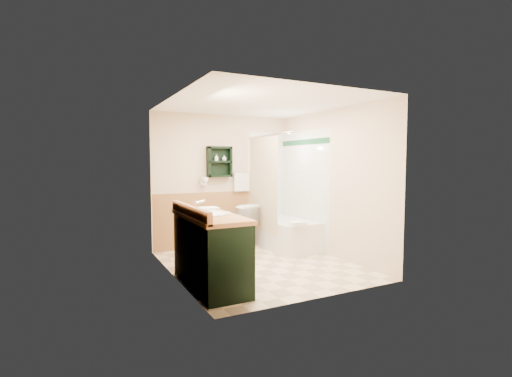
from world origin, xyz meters
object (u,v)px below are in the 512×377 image
object	(u,v)px
hair_dryer	(203,181)
vanity	(210,250)
toilet	(236,226)
soap_bottle_b	(224,159)
soap_bottle_a	(216,159)
vanity_book	(183,200)
wall_shelf	(219,162)
bathtub	(284,233)

from	to	relation	value
hair_dryer	vanity	world-z (taller)	hair_dryer
vanity	toilet	bearing A→B (deg)	57.40
hair_dryer	soap_bottle_b	world-z (taller)	soap_bottle_b
hair_dryer	soap_bottle_a	world-z (taller)	soap_bottle_a
soap_bottle_a	soap_bottle_b	world-z (taller)	soap_bottle_b
vanity_book	soap_bottle_a	world-z (taller)	soap_bottle_a
toilet	vanity_book	world-z (taller)	vanity_book
soap_bottle_a	vanity	bearing A→B (deg)	-113.15
vanity_book	soap_bottle_b	world-z (taller)	soap_bottle_b
vanity	soap_bottle_a	world-z (taller)	soap_bottle_a
vanity	toilet	world-z (taller)	vanity
wall_shelf	vanity	world-z (taller)	wall_shelf
hair_dryer	soap_bottle_b	xyz separation A→B (m)	(0.39, -0.03, 0.40)
soap_bottle_b	vanity_book	bearing A→B (deg)	-130.86
bathtub	toilet	bearing A→B (deg)	156.80
soap_bottle_a	soap_bottle_b	size ratio (longest dim) A/B	1.17
bathtub	toilet	distance (m)	0.88
hair_dryer	soap_bottle_a	distance (m)	0.46
bathtub	soap_bottle_a	bearing A→B (deg)	153.63
wall_shelf	vanity_book	size ratio (longest dim) A/B	2.21
hair_dryer	vanity	distance (m)	2.20
toilet	soap_bottle_a	distance (m)	1.25
toilet	hair_dryer	bearing A→B (deg)	-41.84
hair_dryer	vanity	size ratio (longest dim) A/B	0.17
hair_dryer	vanity_book	xyz separation A→B (m)	(-0.76, -1.36, -0.17)
bathtub	vanity_book	xyz separation A→B (m)	(-2.08, -0.79, 0.77)
hair_dryer	vanity_book	bearing A→B (deg)	-119.20
bathtub	vanity	bearing A→B (deg)	-143.58
bathtub	vanity_book	bearing A→B (deg)	-159.20
hair_dryer	vanity	bearing A→B (deg)	-106.69
hair_dryer	toilet	bearing A→B (deg)	-23.19
soap_bottle_a	soap_bottle_b	bearing A→B (deg)	0.00
vanity	soap_bottle_b	world-z (taller)	soap_bottle_b
wall_shelf	vanity	xyz separation A→B (m)	(-0.89, -1.96, -1.10)
hair_dryer	soap_bottle_a	bearing A→B (deg)	-7.11
wall_shelf	soap_bottle_a	xyz separation A→B (m)	(-0.06, -0.01, 0.04)
vanity	soap_bottle_b	bearing A→B (deg)	63.24
vanity	vanity_book	world-z (taller)	vanity_book
vanity_book	soap_bottle_a	distance (m)	1.76
toilet	soap_bottle_a	bearing A→B (deg)	-52.92
soap_bottle_b	bathtub	bearing A→B (deg)	-29.92
wall_shelf	vanity	distance (m)	2.42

